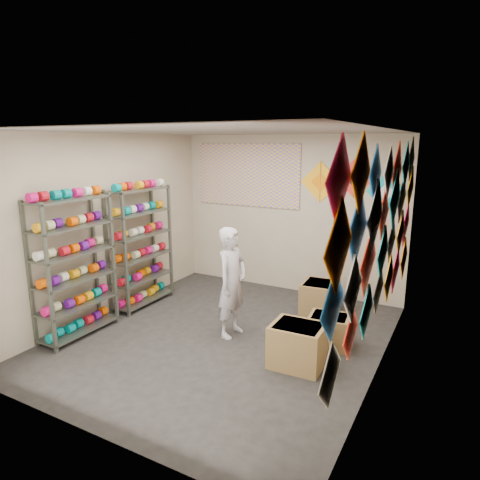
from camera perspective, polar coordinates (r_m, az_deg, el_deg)
The scene contains 12 objects.
ground at distance 5.93m, azimuth -2.29°, elevation -12.82°, with size 4.50×4.50×0.00m, color black.
room_walls at distance 5.42m, azimuth -2.45°, elevation 3.04°, with size 4.50×4.50×4.50m.
shelf_rack_front at distance 6.09m, azimuth -21.24°, elevation -3.45°, with size 0.40×1.10×1.90m, color #4C5147.
shelf_rack_back at distance 6.96m, azimuth -13.13°, elevation -0.91°, with size 0.40×1.10×1.90m, color #4C5147.
string_spools at distance 6.48m, azimuth -16.97°, elevation -1.29°, with size 0.12×2.36×0.12m.
kite_wall_display at distance 4.79m, azimuth 18.74°, elevation 1.32°, with size 0.06×4.27×2.09m.
back_wall_kites at distance 7.06m, azimuth 14.52°, elevation 7.26°, with size 1.70×0.02×0.81m.
poster at distance 7.70m, azimuth 0.97°, elevation 8.65°, with size 2.00×0.01×1.10m, color #9453B5.
shopkeeper at distance 5.73m, azimuth -1.08°, elevation -5.66°, with size 0.39×0.57×1.49m, color beige.
carton_a at distance 5.19m, azimuth 7.70°, elevation -13.74°, with size 0.61×0.51×0.51m, color olive.
carton_b at distance 5.74m, azimuth 11.76°, elevation -11.75°, with size 0.50×0.41×0.41m, color olive.
carton_c at distance 6.71m, azimuth 10.54°, elevation -7.60°, with size 0.51×0.56×0.49m, color olive.
Camera 1 is at (2.75, -4.58, 2.58)m, focal length 32.00 mm.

